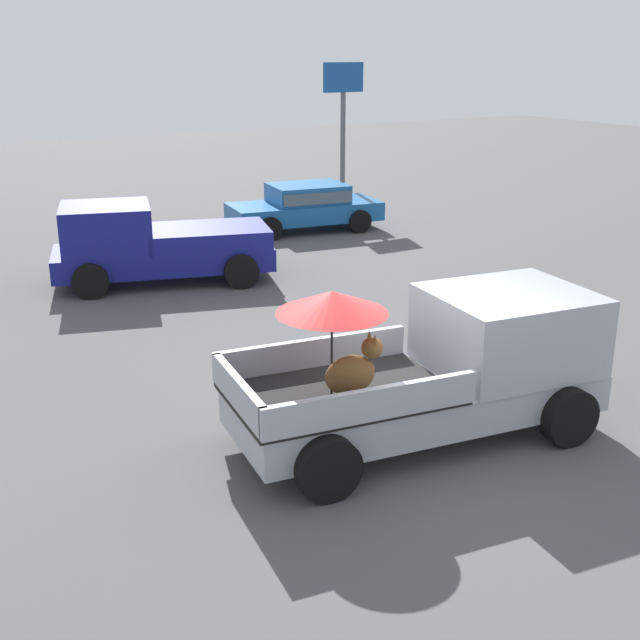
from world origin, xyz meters
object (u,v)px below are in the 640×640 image
at_px(parked_sedan_near, 306,205).
at_px(motel_sign, 343,107).
at_px(pickup_truck_red, 154,244).
at_px(pickup_truck_main, 445,366).

distance_m(parked_sedan_near, motel_sign, 4.19).
relative_size(pickup_truck_red, motel_sign, 1.11).
height_order(pickup_truck_main, parked_sedan_near, pickup_truck_main).
distance_m(pickup_truck_red, motel_sign, 9.97).
relative_size(pickup_truck_main, motel_sign, 1.14).
relative_size(parked_sedan_near, motel_sign, 0.98).
distance_m(pickup_truck_main, parked_sedan_near, 13.14).
bearing_deg(pickup_truck_red, pickup_truck_main, 111.58).
bearing_deg(motel_sign, pickup_truck_red, -147.55).
bearing_deg(pickup_truck_main, motel_sign, 70.08).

